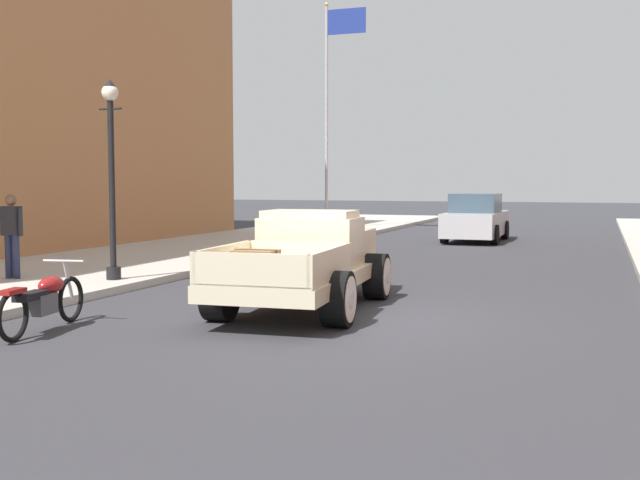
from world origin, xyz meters
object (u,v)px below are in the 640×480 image
(car_background_silver, at_px, (476,219))
(street_lamp_near, at_px, (111,164))
(flagpole, at_px, (332,90))
(motorcycle_parked, at_px, (43,299))
(pedestrian_sidewalk_left, at_px, (12,231))
(hotrod_truck_cream, at_px, (309,261))

(car_background_silver, relative_size, street_lamp_near, 1.12)
(car_background_silver, distance_m, flagpole, 8.72)
(motorcycle_parked, bearing_deg, pedestrian_sidewalk_left, 136.50)
(hotrod_truck_cream, relative_size, motorcycle_parked, 2.39)
(motorcycle_parked, distance_m, flagpole, 22.21)
(flagpole, bearing_deg, motorcycle_parked, -81.18)
(hotrod_truck_cream, relative_size, flagpole, 0.55)
(pedestrian_sidewalk_left, height_order, flagpole, flagpole)
(pedestrian_sidewalk_left, xyz_separation_m, street_lamp_near, (1.95, 0.56, 1.30))
(car_background_silver, height_order, street_lamp_near, street_lamp_near)
(street_lamp_near, bearing_deg, flagpole, 95.14)
(car_background_silver, distance_m, street_lamp_near, 14.94)
(motorcycle_parked, xyz_separation_m, flagpole, (-3.31, 21.31, 5.33))
(motorcycle_parked, xyz_separation_m, street_lamp_near, (-1.76, 4.08, 1.94))
(motorcycle_parked, relative_size, flagpole, 0.23)
(hotrod_truck_cream, relative_size, pedestrian_sidewalk_left, 3.05)
(street_lamp_near, bearing_deg, hotrod_truck_cream, -11.09)
(hotrod_truck_cream, relative_size, car_background_silver, 1.16)
(hotrod_truck_cream, bearing_deg, motorcycle_parked, -129.57)
(street_lamp_near, bearing_deg, pedestrian_sidewalk_left, -164.05)
(street_lamp_near, bearing_deg, car_background_silver, 70.98)
(motorcycle_parked, bearing_deg, flagpole, 98.82)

